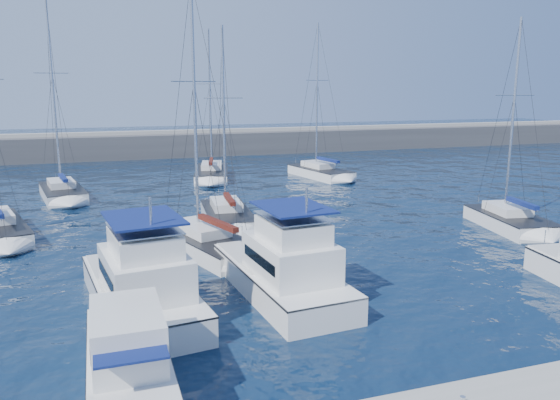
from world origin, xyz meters
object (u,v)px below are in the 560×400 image
object	(u,v)px
sailboat_mid_c	(227,216)
sailboat_back_b	(212,173)
motor_yacht_port_outer	(128,359)
motor_yacht_stbd_inner	(284,271)
sailboat_mid_b	(205,242)
sailboat_mid_e	(510,221)
motor_yacht_port_inner	(142,287)
sailboat_back_a	(63,192)
sailboat_back_c	(320,172)

from	to	relation	value
sailboat_mid_c	sailboat_back_b	xyz separation A→B (m)	(2.72, 18.84, -0.00)
motor_yacht_port_outer	motor_yacht_stbd_inner	bearing A→B (deg)	38.58
sailboat_mid_b	sailboat_mid_e	distance (m)	20.02
motor_yacht_stbd_inner	sailboat_mid_c	size ratio (longest dim) A/B	0.71
motor_yacht_port_inner	sailboat_back_a	xyz separation A→B (m)	(-4.47, 26.24, -0.58)
motor_yacht_port_inner	sailboat_mid_c	bearing A→B (deg)	56.47
motor_yacht_port_inner	sailboat_back_c	bearing A→B (deg)	48.25
sailboat_mid_c	sailboat_mid_e	bearing A→B (deg)	-17.59
sailboat_mid_e	motor_yacht_port_outer	bearing A→B (deg)	-144.65
sailboat_mid_e	sailboat_back_c	distance (m)	23.53
motor_yacht_port_outer	motor_yacht_stbd_inner	world-z (taller)	motor_yacht_stbd_inner
motor_yacht_stbd_inner	sailboat_back_b	bearing A→B (deg)	79.27
sailboat_back_b	motor_yacht_stbd_inner	bearing A→B (deg)	-82.97
sailboat_mid_c	sailboat_back_a	distance (m)	16.76
sailboat_mid_e	motor_yacht_port_inner	bearing A→B (deg)	-155.57
motor_yacht_stbd_inner	sailboat_mid_e	size ratio (longest dim) A/B	0.70
motor_yacht_port_outer	sailboat_mid_e	world-z (taller)	sailboat_mid_e
motor_yacht_port_outer	sailboat_mid_c	xyz separation A→B (m)	(7.58, 19.41, -0.43)
motor_yacht_port_outer	sailboat_back_c	distance (m)	41.16
motor_yacht_port_inner	sailboat_back_b	world-z (taller)	sailboat_back_b
sailboat_mid_b	sailboat_back_a	size ratio (longest dim) A/B	0.92
motor_yacht_port_outer	sailboat_back_a	distance (m)	32.13
motor_yacht_port_inner	sailboat_mid_c	size ratio (longest dim) A/B	0.73
motor_yacht_port_outer	sailboat_mid_b	world-z (taller)	sailboat_mid_b
motor_yacht_port_inner	sailboat_mid_e	bearing A→B (deg)	7.51
motor_yacht_stbd_inner	sailboat_back_c	xyz separation A→B (m)	(14.03, 29.68, -0.60)
motor_yacht_port_inner	motor_yacht_stbd_inner	world-z (taller)	same
sailboat_mid_c	sailboat_back_b	world-z (taller)	sailboat_back_b
sailboat_back_c	sailboat_mid_c	bearing A→B (deg)	-141.59
motor_yacht_port_inner	sailboat_back_c	world-z (taller)	sailboat_back_c
sailboat_mid_b	motor_yacht_stbd_inner	bearing A→B (deg)	-92.45
sailboat_mid_c	sailboat_mid_e	xyz separation A→B (m)	(17.36, -7.25, 0.01)
motor_yacht_port_outer	sailboat_back_b	distance (m)	39.61
motor_yacht_stbd_inner	sailboat_back_c	size ratio (longest dim) A/B	0.61
motor_yacht_port_outer	sailboat_mid_c	size ratio (longest dim) A/B	0.52
motor_yacht_stbd_inner	sailboat_mid_e	world-z (taller)	sailboat_mid_e
motor_yacht_stbd_inner	motor_yacht_port_outer	bearing A→B (deg)	-145.98
motor_yacht_port_inner	sailboat_mid_c	world-z (taller)	sailboat_mid_c
motor_yacht_port_inner	sailboat_back_b	distance (m)	33.90
sailboat_mid_b	sailboat_back_c	bearing A→B (deg)	36.38
motor_yacht_port_inner	sailboat_back_b	xyz separation A→B (m)	(9.41, 32.56, -0.62)
sailboat_mid_b	sailboat_back_a	bearing A→B (deg)	97.55
sailboat_mid_b	sailboat_back_b	size ratio (longest dim) A/B	1.00
sailboat_back_b	sailboat_mid_b	bearing A→B (deg)	-89.39
sailboat_mid_b	motor_yacht_port_outer	bearing A→B (deg)	-127.47
motor_yacht_port_inner	motor_yacht_stbd_inner	distance (m)	6.13
motor_yacht_port_inner	sailboat_back_a	size ratio (longest dim) A/B	0.60
motor_yacht_stbd_inner	sailboat_back_a	xyz separation A→B (m)	(-10.60, 26.24, -0.58)
motor_yacht_port_inner	motor_yacht_stbd_inner	xyz separation A→B (m)	(6.13, 0.00, 0.00)
motor_yacht_stbd_inner	sailboat_back_c	bearing A→B (deg)	59.71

